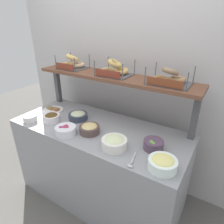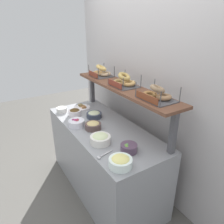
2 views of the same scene
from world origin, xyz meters
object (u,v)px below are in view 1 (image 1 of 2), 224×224
(bowl_chocolate_spread, at_px, (52,118))
(bagel_basket_plain, at_px, (73,64))
(bowl_beet_salad, at_px, (66,130))
(bagel_basket_everything, at_px, (169,78))
(bowl_egg_salad, at_px, (163,163))
(bowl_hummus, at_px, (89,129))
(bowl_tuna_salad, at_px, (78,116))
(serving_spoon_near_plate, at_px, (132,162))
(bagel_basket_sesame, at_px, (114,70))
(bowl_cream_cheese, at_px, (30,117))
(bowl_veggie_mix, at_px, (153,144))
(serving_plate_white, at_px, (53,110))
(bowl_scallion_spread, at_px, (114,142))

(bowl_chocolate_spread, bearing_deg, bagel_basket_plain, 99.07)
(bowl_beet_salad, height_order, bagel_basket_everything, bagel_basket_everything)
(bowl_egg_salad, xyz_separation_m, bowl_hummus, (-0.69, 0.11, -0.00))
(bowl_tuna_salad, distance_m, bagel_basket_plain, 0.56)
(serving_spoon_near_plate, xyz_separation_m, bagel_basket_sesame, (-0.48, 0.55, 0.47))
(bagel_basket_sesame, bearing_deg, serving_spoon_near_plate, -48.88)
(bowl_beet_salad, distance_m, bowl_tuna_salad, 0.29)
(bowl_chocolate_spread, relative_size, serving_spoon_near_plate, 0.90)
(serving_spoon_near_plate, bearing_deg, bowl_beet_salad, 176.55)
(bowl_chocolate_spread, bearing_deg, bowl_cream_cheese, -150.74)
(bowl_beet_salad, bearing_deg, bowl_veggie_mix, 15.41)
(serving_plate_white, xyz_separation_m, bagel_basket_plain, (0.11, 0.25, 0.47))
(bowl_beet_salad, height_order, bowl_scallion_spread, bowl_scallion_spread)
(bowl_cream_cheese, xyz_separation_m, bagel_basket_everything, (1.15, 0.52, 0.44))
(bagel_basket_sesame, bearing_deg, bowl_hummus, -92.24)
(bowl_beet_salad, relative_size, bagel_basket_plain, 0.64)
(bagel_basket_plain, bearing_deg, bagel_basket_everything, -0.34)
(bowl_beet_salad, relative_size, serving_plate_white, 0.81)
(bowl_egg_salad, xyz_separation_m, serving_spoon_near_plate, (-0.20, -0.06, -0.04))
(bowl_hummus, height_order, bagel_basket_sesame, bagel_basket_sesame)
(serving_spoon_near_plate, bearing_deg, bowl_veggie_mix, 75.38)
(bowl_chocolate_spread, height_order, bowl_hummus, bowl_chocolate_spread)
(bowl_hummus, distance_m, serving_spoon_near_plate, 0.52)
(bowl_veggie_mix, bearing_deg, bowl_chocolate_spread, -174.13)
(bowl_scallion_spread, relative_size, serving_spoon_near_plate, 1.14)
(bowl_veggie_mix, distance_m, bowl_chocolate_spread, 1.00)
(bowl_cream_cheese, relative_size, serving_spoon_near_plate, 0.76)
(bowl_egg_salad, xyz_separation_m, bowl_tuna_salad, (-0.95, 0.25, -0.01))
(bowl_beet_salad, xyz_separation_m, bowl_scallion_spread, (0.46, 0.05, 0.01))
(serving_plate_white, height_order, bagel_basket_plain, bagel_basket_plain)
(bowl_chocolate_spread, distance_m, bowl_hummus, 0.44)
(bowl_beet_salad, xyz_separation_m, bagel_basket_everything, (0.69, 0.52, 0.44))
(bowl_veggie_mix, relative_size, bowl_scallion_spread, 0.77)
(bowl_veggie_mix, xyz_separation_m, bowl_scallion_spread, (-0.26, -0.15, 0.01))
(serving_plate_white, bearing_deg, bagel_basket_sesame, 20.85)
(serving_plate_white, bearing_deg, bowl_tuna_salad, 0.18)
(bowl_hummus, bearing_deg, bowl_scallion_spread, -14.01)
(bowl_hummus, height_order, serving_spoon_near_plate, bowl_hummus)
(bowl_beet_salad, distance_m, serving_spoon_near_plate, 0.66)
(bowl_egg_salad, distance_m, bagel_basket_plain, 1.37)
(bowl_tuna_salad, bearing_deg, bowl_cream_cheese, -142.69)
(bowl_chocolate_spread, relative_size, bagel_basket_sesame, 0.51)
(bowl_veggie_mix, distance_m, serving_plate_white, 1.18)
(bowl_beet_salad, xyz_separation_m, bagel_basket_plain, (-0.35, 0.52, 0.44))
(bowl_veggie_mix, xyz_separation_m, serving_spoon_near_plate, (-0.06, -0.24, -0.03))
(bowl_hummus, relative_size, bowl_scallion_spread, 0.90)
(bowl_hummus, bearing_deg, bagel_basket_everything, 36.46)
(bowl_scallion_spread, bearing_deg, serving_plate_white, 166.50)
(bowl_scallion_spread, bearing_deg, bagel_basket_everything, 63.94)
(bowl_tuna_salad, relative_size, bagel_basket_plain, 0.67)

